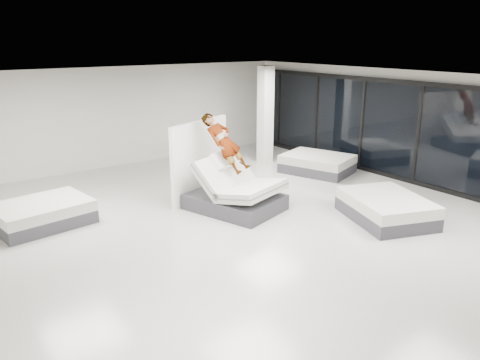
{
  "coord_description": "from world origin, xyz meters",
  "views": [
    {
      "loc": [
        -5.79,
        -7.52,
        4.07
      ],
      "look_at": [
        0.12,
        0.6,
        1.0
      ],
      "focal_mm": 35.0,
      "sensor_mm": 36.0,
      "label": 1
    }
  ],
  "objects": [
    {
      "name": "flat_bed_right_near",
      "position": [
        2.92,
        -1.3,
        0.28
      ],
      "size": [
        2.16,
        2.47,
        0.57
      ],
      "color": "#37373C",
      "rests_on": "floor"
    },
    {
      "name": "person",
      "position": [
        0.4,
        1.61,
        1.33
      ],
      "size": [
        1.05,
        1.69,
        1.28
      ],
      "primitive_type": "imported",
      "rotation": [
        0.95,
        0.0,
        0.3
      ],
      "color": "slate",
      "rests_on": "hero_bed"
    },
    {
      "name": "flat_bed_left_far",
      "position": [
        -3.6,
        3.06,
        0.27
      ],
      "size": [
        2.14,
        1.72,
        0.54
      ],
      "color": "#37373C",
      "rests_on": "floor"
    },
    {
      "name": "storefront_glazing",
      "position": [
        5.9,
        0.0,
        1.45
      ],
      "size": [
        0.12,
        13.4,
        2.92
      ],
      "color": "#202936",
      "rests_on": "floor"
    },
    {
      "name": "remote",
      "position": [
        0.72,
        1.34,
        1.14
      ],
      "size": [
        0.09,
        0.15,
        0.08
      ],
      "primitive_type": "cube",
      "rotation": [
        0.35,
        0.0,
        0.3
      ],
      "color": "black",
      "rests_on": "person"
    },
    {
      "name": "flat_bed_right_far",
      "position": [
        4.51,
        2.5,
        0.28
      ],
      "size": [
        2.1,
        2.41,
        0.56
      ],
      "color": "#37373C",
      "rests_on": "floor"
    },
    {
      "name": "hero_bed",
      "position": [
        0.5,
        1.29,
        0.42
      ],
      "size": [
        2.17,
        2.52,
        1.4
      ],
      "color": "#37373C",
      "rests_on": "floor"
    },
    {
      "name": "room",
      "position": [
        0.0,
        0.0,
        1.6
      ],
      "size": [
        14.0,
        14.04,
        3.2
      ],
      "color": "beige",
      "rests_on": "ground"
    },
    {
      "name": "column",
      "position": [
        4.0,
        4.5,
        1.6
      ],
      "size": [
        0.4,
        0.4,
        3.2
      ],
      "primitive_type": "cube",
      "color": "white",
      "rests_on": "floor"
    },
    {
      "name": "divider_panel",
      "position": [
        0.27,
        2.57,
        1.03
      ],
      "size": [
        2.14,
        0.93,
        2.06
      ],
      "primitive_type": "cube",
      "rotation": [
        0.0,
        0.0,
        0.38
      ],
      "color": "white",
      "rests_on": "floor"
    }
  ]
}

